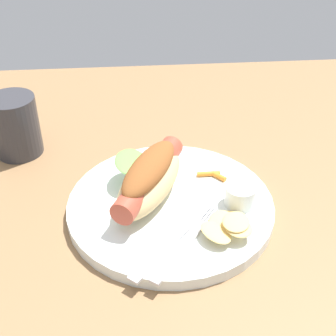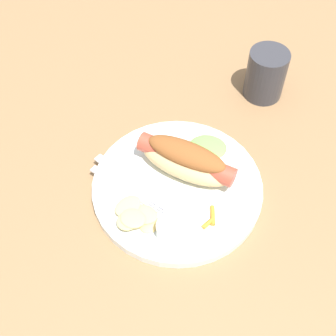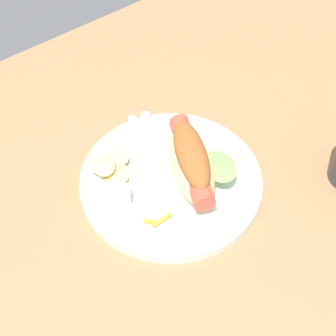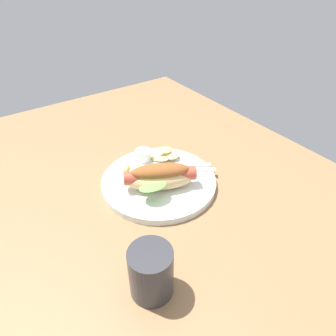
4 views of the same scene
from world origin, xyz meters
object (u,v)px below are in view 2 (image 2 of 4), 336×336
Objects in this scene: fork at (126,189)px; chips_pile at (136,216)px; hot_dog at (187,159)px; knife at (127,178)px; sauce_ramekin at (170,230)px; plate at (177,187)px; carrot_garnish at (211,219)px; drinking_cup at (266,74)px.

chips_pile reaches higher than fork.
hot_dog reaches higher than knife.
plate is at bearing -7.24° from sauce_ramekin.
drinking_cup is at bearing -21.43° from carrot_garnish.
plate is 9.24cm from sauce_ramekin.
hot_dog reaches higher than plate.
carrot_garnish is at bearing -142.28° from plate.
hot_dog is 1.22× the size of knife.
carrot_garnish is (-5.36, -12.96, 0.15)cm from fork.
drinking_cup reaches higher than hot_dog.
hot_dog is 4.13× the size of carrot_garnish.
knife is (-1.47, 9.42, -2.87)cm from hot_dog.
knife reaches higher than plate.
carrot_garnish is 30.76cm from drinking_cup.
chips_pile is (-5.39, -1.87, 0.94)cm from fork.
carrot_garnish is at bearing -67.40° from sauce_ramekin.
sauce_ramekin is 0.30× the size of knife.
fork is at bearing 19.14° from chips_pile.
plate is 3.37× the size of chips_pile.
fork is (7.88, 6.90, -1.19)cm from sauce_ramekin.
sauce_ramekin is 5.62cm from chips_pile.
sauce_ramekin is 35.56cm from drinking_cup.
chips_pile is (-9.06, 7.56, -1.91)cm from hot_dog.
fork is 3.16× the size of carrot_garnish.
plate is 1.65× the size of hot_dog.
fork is 5.78cm from chips_pile.
sauce_ramekin reaches higher than plate.
knife is at bearing 81.60° from plate.
hot_dog is at bearing -39.84° from chips_pile.
sauce_ramekin is (-11.56, 2.53, -1.66)cm from hot_dog.
chips_pile reaches higher than carrot_garnish.
plate is 27.67cm from drinking_cup.
drinking_cup reaches higher than carrot_garnish.
chips_pile is 2.02× the size of carrot_garnish.
plate is 6.81× the size of carrot_garnish.
chips_pile is at bearing 90.14° from carrot_garnish.
chips_pile is (-7.59, -1.86, 0.96)cm from knife.
plate is 9.09cm from chips_pile.
knife is at bearing 13.77° from chips_pile.
fork is 1.56× the size of chips_pile.
knife is (10.09, 6.89, -1.21)cm from sauce_ramekin.
hot_dog is at bearing -27.87° from plate.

